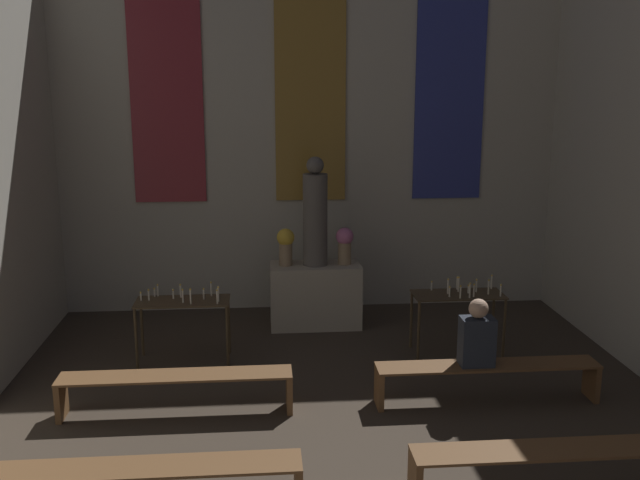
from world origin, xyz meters
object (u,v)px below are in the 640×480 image
(altar, at_px, (315,295))
(pew_back_right, at_px, (487,373))
(candle_rack_right, at_px, (458,301))
(statue, at_px, (315,215))
(flower_vase_right, at_px, (345,243))
(pew_second_right, at_px, (555,460))
(pew_back_left, at_px, (176,384))
(flower_vase_left, at_px, (286,244))
(person_seated, at_px, (477,336))
(pew_second_left, at_px, (150,478))
(candle_rack_left, at_px, (183,308))

(altar, height_order, pew_back_right, altar)
(altar, relative_size, candle_rack_right, 1.10)
(pew_back_right, bearing_deg, statue, 122.18)
(flower_vase_right, bearing_deg, pew_second_right, -74.32)
(flower_vase_right, bearing_deg, candle_rack_right, -41.70)
(statue, xyz_separation_m, pew_back_left, (-1.67, -2.65, -1.27))
(flower_vase_left, bearing_deg, person_seated, -53.68)
(statue, height_order, pew_second_left, statue)
(altar, height_order, flower_vase_left, flower_vase_left)
(altar, height_order, statue, statue)
(flower_vase_right, distance_m, pew_back_left, 3.48)
(pew_second_left, xyz_separation_m, person_seated, (3.20, 1.81, 0.43))
(person_seated, bearing_deg, flower_vase_left, 126.32)
(candle_rack_left, bearing_deg, flower_vase_right, 28.81)
(statue, height_order, flower_vase_right, statue)
(pew_back_left, bearing_deg, pew_second_left, -90.00)
(flower_vase_left, distance_m, pew_back_left, 3.05)
(candle_rack_left, bearing_deg, flower_vase_left, 41.86)
(flower_vase_right, relative_size, person_seated, 0.71)
(altar, height_order, candle_rack_left, candle_rack_left)
(candle_rack_right, relative_size, person_seated, 1.56)
(candle_rack_left, bearing_deg, pew_back_left, -87.50)
(candle_rack_right, bearing_deg, statue, 145.83)
(flower_vase_left, relative_size, pew_second_left, 0.22)
(pew_second_left, bearing_deg, person_seated, 29.52)
(pew_back_left, xyz_separation_m, pew_back_right, (3.33, 0.00, 0.00))
(pew_back_right, bearing_deg, flower_vase_left, 128.15)
(candle_rack_right, xyz_separation_m, pew_second_left, (-3.41, -3.28, -0.35))
(candle_rack_right, distance_m, pew_second_left, 4.74)
(statue, height_order, person_seated, statue)
(candle_rack_right, relative_size, pew_back_right, 0.48)
(pew_back_left, bearing_deg, pew_second_right, -28.52)
(flower_vase_left, distance_m, person_seated, 3.31)
(flower_vase_right, xyz_separation_m, pew_back_right, (1.25, -2.65, -0.87))
(candle_rack_left, distance_m, person_seated, 3.58)
(person_seated, bearing_deg, candle_rack_right, 81.94)
(pew_back_right, distance_m, person_seated, 0.45)
(statue, bearing_deg, altar, 0.00)
(candle_rack_right, height_order, pew_back_right, candle_rack_right)
(flower_vase_left, xyz_separation_m, pew_second_right, (2.08, -4.46, -0.87))
(person_seated, bearing_deg, statue, 120.06)
(flower_vase_right, bearing_deg, pew_back_left, -128.15)
(altar, relative_size, person_seated, 1.72)
(flower_vase_left, relative_size, pew_back_right, 0.22)
(altar, distance_m, pew_second_right, 4.76)
(flower_vase_right, xyz_separation_m, pew_second_left, (-2.08, -4.46, -0.87))
(flower_vase_left, xyz_separation_m, pew_back_right, (2.08, -2.65, -0.87))
(candle_rack_right, height_order, pew_back_left, candle_rack_right)
(pew_second_right, height_order, pew_back_left, same)
(pew_second_right, relative_size, person_seated, 3.28)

